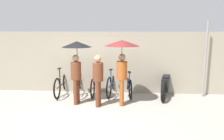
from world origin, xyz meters
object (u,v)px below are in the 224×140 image
at_px(parked_bicycle_4, 129,85).
at_px(pedestrian_leading, 77,56).
at_px(motorcycle, 166,84).
at_px(parked_bicycle_1, 79,83).
at_px(parked_bicycle_2, 95,84).
at_px(pedestrian_center, 98,77).
at_px(parked_bicycle_0, 62,84).
at_px(pedestrian_trailing, 122,53).
at_px(parked_bicycle_3, 112,84).

relative_size(parked_bicycle_4, pedestrian_leading, 0.88).
bearing_deg(pedestrian_leading, motorcycle, 26.68).
height_order(parked_bicycle_4, motorcycle, parked_bicycle_4).
relative_size(parked_bicycle_1, parked_bicycle_2, 1.03).
bearing_deg(pedestrian_center, parked_bicycle_0, 146.58).
distance_m(parked_bicycle_1, pedestrian_center, 1.59).
distance_m(parked_bicycle_2, pedestrian_leading, 1.58).
bearing_deg(parked_bicycle_1, parked_bicycle_4, -93.71).
height_order(parked_bicycle_4, pedestrian_center, pedestrian_center).
height_order(parked_bicycle_1, pedestrian_trailing, pedestrian_trailing).
bearing_deg(pedestrian_center, parked_bicycle_3, 80.12).
bearing_deg(parked_bicycle_3, pedestrian_leading, 142.29).
height_order(parked_bicycle_0, parked_bicycle_3, parked_bicycle_3).
bearing_deg(motorcycle, pedestrian_center, 134.06).
distance_m(parked_bicycle_3, motorcycle, 1.89).
bearing_deg(pedestrian_trailing, pedestrian_center, -164.19).
xyz_separation_m(parked_bicycle_1, parked_bicycle_2, (0.60, 0.03, -0.04)).
xyz_separation_m(parked_bicycle_1, parked_bicycle_3, (1.20, 0.03, -0.02)).
bearing_deg(parked_bicycle_4, pedestrian_center, 136.70).
xyz_separation_m(parked_bicycle_3, pedestrian_trailing, (0.38, -1.01, 1.21)).
height_order(pedestrian_leading, pedestrian_center, pedestrian_leading).
xyz_separation_m(parked_bicycle_1, parked_bicycle_4, (1.79, -0.01, -0.05)).
bearing_deg(parked_bicycle_2, pedestrian_center, -166.46).
distance_m(parked_bicycle_1, pedestrian_trailing, 2.20).
height_order(parked_bicycle_2, parked_bicycle_4, parked_bicycle_2).
distance_m(parked_bicycle_0, motorcycle, 3.69).
xyz_separation_m(parked_bicycle_3, motorcycle, (1.89, -0.01, 0.01)).
relative_size(parked_bicycle_1, parked_bicycle_4, 1.07).
height_order(parked_bicycle_2, motorcycle, parked_bicycle_2).
bearing_deg(parked_bicycle_3, pedestrian_center, 173.08).
bearing_deg(pedestrian_leading, parked_bicycle_0, 139.03).
xyz_separation_m(parked_bicycle_2, pedestrian_trailing, (0.98, -1.01, 1.23)).
relative_size(parked_bicycle_2, pedestrian_center, 1.13).
distance_m(parked_bicycle_0, pedestrian_leading, 1.63).
bearing_deg(pedestrian_center, parked_bicycle_1, 129.84).
distance_m(parked_bicycle_1, parked_bicycle_4, 1.79).
bearing_deg(parked_bicycle_1, motorcycle, -92.96).
distance_m(pedestrian_center, motorcycle, 2.59).
xyz_separation_m(pedestrian_center, pedestrian_trailing, (0.70, 0.25, 0.69)).
xyz_separation_m(parked_bicycle_0, pedestrian_trailing, (2.17, -0.89, 1.22)).
height_order(parked_bicycle_1, parked_bicycle_2, parked_bicycle_1).
bearing_deg(parked_bicycle_1, pedestrian_leading, -172.48).
distance_m(parked_bicycle_3, parked_bicycle_4, 0.60).
xyz_separation_m(parked_bicycle_3, pedestrian_center, (-0.32, -1.26, 0.52)).
height_order(parked_bicycle_1, pedestrian_leading, pedestrian_leading).
relative_size(parked_bicycle_3, pedestrian_center, 1.09).
height_order(parked_bicycle_0, pedestrian_center, pedestrian_center).
height_order(parked_bicycle_0, pedestrian_leading, pedestrian_leading).
xyz_separation_m(parked_bicycle_2, parked_bicycle_3, (0.60, -0.00, 0.03)).
xyz_separation_m(parked_bicycle_4, pedestrian_center, (-0.92, -1.22, 0.55)).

